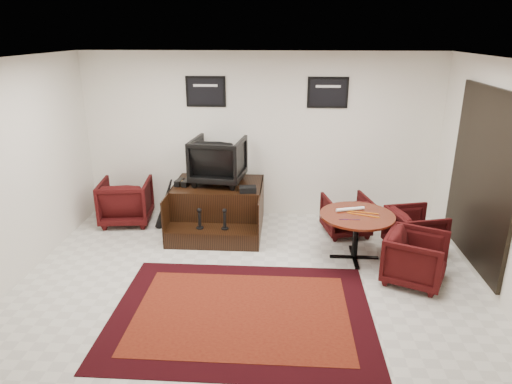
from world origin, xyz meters
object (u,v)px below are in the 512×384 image
meeting_table (357,220)px  table_chair_corner (416,256)px  table_chair_window (415,229)px  table_chair_back (346,213)px  shine_podium (218,208)px  shine_chair (218,158)px  armchair_side (126,199)px

meeting_table → table_chair_corner: bearing=-41.8°
table_chair_window → table_chair_corner: 0.93m
meeting_table → table_chair_window: size_ratio=1.45×
table_chair_corner → table_chair_back: bearing=50.5°
shine_podium → shine_chair: size_ratio=1.78×
shine_chair → table_chair_back: 2.24m
table_chair_back → table_chair_corner: size_ratio=0.94×
shine_podium → table_chair_corner: 3.19m
table_chair_back → table_chair_window: size_ratio=0.97×
meeting_table → table_chair_back: (-0.03, 0.87, -0.25)m
shine_podium → shine_chair: bearing=90.0°
armchair_side → meeting_table: bearing=156.5°
shine_chair → table_chair_back: size_ratio=1.20×
table_chair_back → table_chair_window: (0.93, -0.57, 0.01)m
table_chair_back → table_chair_corner: table_chair_corner is taller
shine_podium → armchair_side: bearing=175.0°
meeting_table → table_chair_back: bearing=91.9°
shine_podium → armchair_side: armchair_side is taller
shine_chair → table_chair_window: size_ratio=1.16×
shine_chair → table_chair_corner: size_ratio=1.12×
table_chair_back → table_chair_window: table_chair_window is taller
shine_podium → armchair_side: (-1.59, 0.14, 0.07)m
table_chair_corner → shine_chair: bearing=83.3°
shine_podium → table_chair_window: size_ratio=2.07×
table_chair_window → shine_podium: bearing=63.5°
meeting_table → shine_podium: bearing=155.6°
table_chair_window → table_chair_corner: table_chair_corner is taller
armchair_side → shine_chair: bearing=173.3°
armchair_side → table_chair_window: armchair_side is taller
shine_chair → table_chair_window: (3.01, -0.81, -0.80)m
armchair_side → table_chair_corner: size_ratio=1.12×
shine_chair → table_chair_back: (2.07, -0.23, -0.81)m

